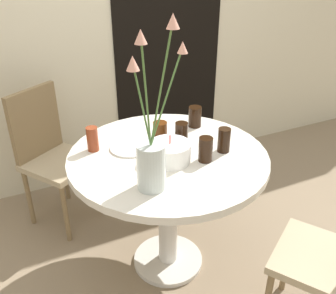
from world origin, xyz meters
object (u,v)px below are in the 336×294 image
drink_glass_3 (206,149)px  birthday_cake (170,152)px  drink_glass_5 (195,117)px  drink_glass_2 (160,131)px  chair_left_flank (50,149)px  drink_glass_4 (92,139)px  flower_vase (152,154)px  drink_glass_1 (181,135)px  side_plate (130,148)px  drink_glass_0 (224,140)px

drink_glass_3 → birthday_cake: bearing=155.5°
drink_glass_3 → drink_glass_5: size_ratio=1.04×
drink_glass_2 → drink_glass_3: size_ratio=0.85×
chair_left_flank → birthday_cake: size_ratio=4.45×
chair_left_flank → drink_glass_4: 0.65m
drink_glass_2 → drink_glass_4: drink_glass_4 is taller
flower_vase → drink_glass_4: flower_vase is taller
chair_left_flank → drink_glass_2: bearing=-82.2°
flower_vase → drink_glass_1: 0.43m
birthday_cake → drink_glass_1: bearing=42.5°
drink_glass_1 → drink_glass_3: (0.04, -0.19, -0.01)m
flower_vase → drink_glass_5: bearing=45.0°
flower_vase → side_plate: bearing=84.2°
drink_glass_1 → drink_glass_4: (-0.44, 0.16, -0.00)m
side_plate → drink_glass_2: bearing=6.1°
chair_left_flank → drink_glass_1: chair_left_flank is taller
birthday_cake → drink_glass_0: bearing=-5.5°
drink_glass_1 → drink_glass_5: (0.19, 0.19, -0.01)m
drink_glass_2 → drink_glass_4: 0.37m
side_plate → drink_glass_5: size_ratio=1.76×
flower_vase → drink_glass_3: flower_vase is taller
drink_glass_3 → drink_glass_5: bearing=68.3°
chair_left_flank → side_plate: (0.35, -0.62, 0.24)m
drink_glass_2 → drink_glass_3: (0.11, -0.30, 0.01)m
drink_glass_0 → drink_glass_1: size_ratio=0.94×
side_plate → drink_glass_0: size_ratio=1.67×
drink_glass_0 → drink_glass_3: (-0.14, -0.04, -0.00)m
drink_glass_2 → chair_left_flank: bearing=131.5°
drink_glass_1 → birthday_cake: bearing=-137.5°
drink_glass_4 → drink_glass_3: bearing=-36.2°
drink_glass_1 → flower_vase: bearing=-135.4°
drink_glass_3 → drink_glass_2: bearing=110.5°
drink_glass_1 → drink_glass_3: bearing=-78.2°
drink_glass_0 → chair_left_flank: bearing=132.4°
chair_left_flank → birthday_cake: (0.48, -0.83, 0.28)m
drink_glass_2 → drink_glass_5: (0.26, 0.08, 0.01)m
drink_glass_2 → drink_glass_0: bearing=-45.7°
drink_glass_0 → birthday_cake: bearing=174.5°
drink_glass_1 → drink_glass_4: drink_glass_1 is taller
flower_vase → side_plate: size_ratio=3.51×
drink_glass_0 → drink_glass_4: bearing=153.6°
flower_vase → drink_glass_3: size_ratio=5.96×
side_plate → drink_glass_3: bearing=-43.5°
drink_glass_1 → side_plate: bearing=159.7°
drink_glass_5 → drink_glass_1: bearing=-134.4°
side_plate → drink_glass_4: 0.20m
drink_glass_3 → drink_glass_5: (0.15, 0.38, -0.00)m
drink_glass_3 → drink_glass_4: bearing=143.8°
flower_vase → side_plate: 0.42m
birthday_cake → flower_vase: (-0.17, -0.18, 0.13)m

